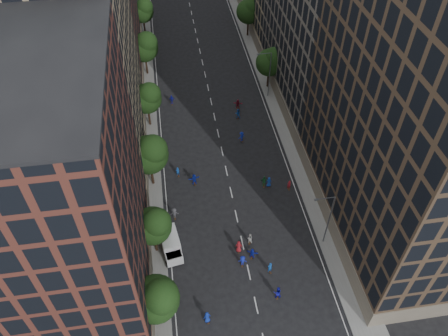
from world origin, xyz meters
The scene contains 37 objects.
ground centered at (0.00, 40.00, 0.00)m, with size 240.00×240.00×0.00m, color black.
sidewalk_left centered at (-12.00, 47.50, 0.07)m, with size 4.00×105.00×0.15m, color slate.
sidewalk_right centered at (12.00, 47.50, 0.07)m, with size 4.00×105.00×0.15m, color slate.
bldg_left_a centered at (-19.00, 11.00, 15.00)m, with size 14.00×22.00×30.00m, color #542920.
bldg_left_b centered at (-19.00, 35.00, 17.00)m, with size 14.00×26.00×34.00m, color #938160.
bldg_left_c centered at (-19.00, 58.00, 14.00)m, with size 14.00×20.00×28.00m, color #542920.
bldg_right_a centered at (19.00, 15.00, 18.00)m, with size 14.00×30.00×36.00m, color #473526.
bldg_right_b centered at (19.00, 44.00, 16.50)m, with size 14.00×28.00×33.00m, color #60584F.
tree_left_0 centered at (-11.01, 3.85, 5.96)m, with size 5.20×5.20×8.83m.
tree_left_1 centered at (-11.02, 13.86, 5.55)m, with size 4.80×4.80×8.21m.
tree_left_2 centered at (-10.99, 25.83, 6.36)m, with size 5.60×5.60×9.45m.
tree_left_3 centered at (-11.02, 39.85, 5.82)m, with size 5.00×5.00×8.58m.
tree_left_4 centered at (-11.00, 55.84, 6.10)m, with size 5.40×5.40×9.08m.
tree_left_5 centered at (-11.02, 71.86, 5.68)m, with size 4.80×4.80×8.33m.
tree_right_a centered at (11.38, 47.85, 5.63)m, with size 5.00×5.00×8.39m.
tree_right_b centered at (11.39, 67.85, 5.96)m, with size 5.20×5.20×8.83m.
streetlamp_near centered at (10.37, 12.00, 5.17)m, with size 2.64×0.22×9.06m.
streetlamp_far centered at (10.37, 45.00, 5.17)m, with size 2.64×0.22×9.06m.
cargo_van centered at (-9.32, 13.65, 1.40)m, with size 3.06×5.27×2.66m.
skater_0 centered at (-5.92, 3.43, 0.90)m, with size 0.88×0.57×1.80m, color #1430A6.
skater_1 centered at (2.56, 8.71, 0.88)m, with size 0.64×0.42×1.75m, color #1550B1.
skater_2 centered at (2.67, 5.21, 0.95)m, with size 0.93×0.72×1.90m, color #1617B5.
skater_3 centered at (-0.60, 10.19, 0.83)m, with size 1.07×0.62×1.66m, color #1726BC.
skater_4 centered at (-8.50, 12.46, 0.89)m, with size 1.04×0.43×1.77m, color #1A14A8.
skater_5 centered at (0.81, 11.10, 0.82)m, with size 1.51×0.48×1.63m, color #1421A8.
skater_6 centered at (-0.71, 12.29, 0.95)m, with size 0.93×0.60×1.89m, color maroon.
skater_7 centered at (8.50, 21.97, 0.80)m, with size 0.58×0.38×1.59m, color #A91C25.
skater_8 centered at (0.95, 13.42, 0.82)m, with size 0.80×0.62×1.64m, color beige.
skater_9 centered at (-8.50, 19.06, 0.90)m, with size 1.16×0.67×1.80m, color #46464B.
skater_10 centered at (5.00, 23.02, 0.97)m, with size 1.14×0.48×1.95m, color #206C32.
skater_11 centered at (-5.14, 25.05, 0.94)m, with size 1.74×0.55×1.87m, color #1425A3.
skater_12 centered at (5.69, 22.90, 0.86)m, with size 0.84×0.55×1.73m, color #143CA3.
skater_13 centered at (-7.43, 27.17, 0.80)m, with size 0.58×0.38×1.60m, color #154CB0.
skater_14 centered at (3.97, 39.55, 0.91)m, with size 0.89×0.69×1.83m, color blue.
skater_15 centered at (3.53, 33.48, 0.90)m, with size 1.16×0.67×1.80m, color #1527AC.
skater_16 centered at (-7.08, 45.32, 0.91)m, with size 1.06×0.44×1.81m, color #13179E.
skater_17 centered at (4.44, 42.24, 0.91)m, with size 1.69×0.54×1.83m, color maroon.
Camera 1 is at (-7.51, -19.48, 47.83)m, focal length 35.00 mm.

